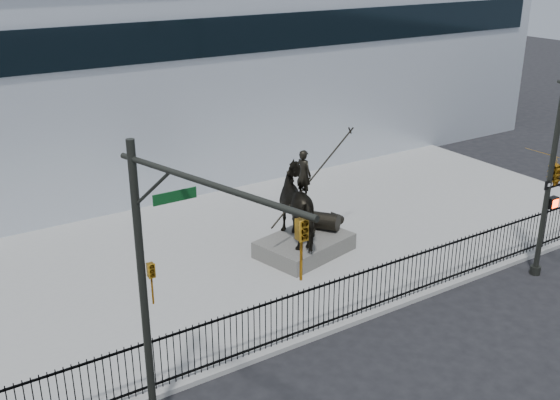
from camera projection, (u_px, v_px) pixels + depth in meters
ground at (385, 339)px, 18.83m from camera, size 120.00×120.00×0.00m
plaza at (259, 248)px, 24.28m from camera, size 30.00×12.00×0.15m
building at (123, 75)px, 32.83m from camera, size 44.00×14.00×9.00m
picket_fence at (358, 293)px, 19.48m from camera, size 22.10×0.10×1.50m
statue_plinth at (305, 246)px, 23.61m from camera, size 3.63×2.88×0.60m
equestrian_statue at (306, 205)px, 23.08m from camera, size 4.03×2.97×3.49m
traffic_signal_left at (168, 286)px, 13.46m from camera, size 1.52×4.84×7.00m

